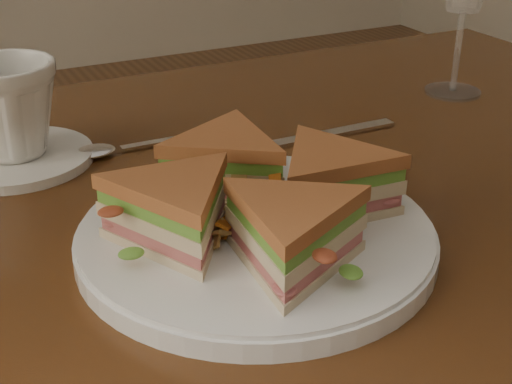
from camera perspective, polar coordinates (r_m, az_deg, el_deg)
table at (r=0.73m, az=0.89°, el=-6.68°), size 1.20×0.80×0.75m
plate at (r=0.58m, az=-0.00°, el=-3.72°), size 0.29×0.29×0.02m
sandwich_wedges at (r=0.56m, az=-0.00°, el=-0.46°), size 0.26×0.26×0.06m
crisps_mound at (r=0.56m, az=-0.00°, el=-0.82°), size 0.09×0.09×0.05m
spoon at (r=0.77m, az=-11.25°, el=3.39°), size 0.18×0.03×0.01m
knife at (r=0.79m, az=3.89°, el=4.22°), size 0.22×0.02×0.00m
saucer at (r=0.77m, az=-18.62°, el=2.61°), size 0.16×0.16×0.01m
coffee_cup at (r=0.75m, az=-19.21°, el=6.29°), size 0.11×0.11×0.10m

